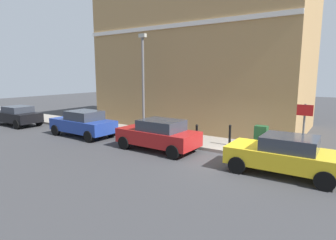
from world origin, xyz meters
name	(u,v)px	position (x,y,z in m)	size (l,w,h in m)	color
ground	(229,160)	(0.00, 0.00, 0.00)	(80.00, 80.00, 0.00)	#38383A
sidewalk	(147,134)	(1.95, 6.00, 0.07)	(2.49, 30.00, 0.15)	gray
corner_building	(203,57)	(6.97, 4.82, 4.83)	(7.65, 13.65, 9.65)	#9E7A4C
car_yellow	(285,154)	(-0.53, -2.27, 0.74)	(1.94, 3.93, 1.44)	gold
car_red	(159,134)	(-0.43, 3.41, 0.78)	(1.91, 4.00, 1.49)	maroon
car_blue	(83,123)	(-0.39, 8.86, 0.78)	(1.92, 4.14, 1.52)	navy
car_black	(17,115)	(-0.67, 15.64, 0.73)	(1.81, 3.99, 1.39)	black
utility_cabinet	(261,139)	(1.71, -0.81, 0.68)	(0.46, 0.61, 1.15)	#1E4C28
bollard_near_cabinet	(230,134)	(1.81, 0.71, 0.70)	(0.14, 0.14, 1.04)	black
bollard_far_kerb	(197,134)	(0.96, 2.09, 0.70)	(0.14, 0.14, 1.04)	black
street_sign	(304,123)	(1.19, -2.61, 1.66)	(0.08, 0.60, 2.30)	#59595B
lamppost	(143,80)	(1.77, 6.06, 3.30)	(0.20, 0.44, 5.72)	#59595B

